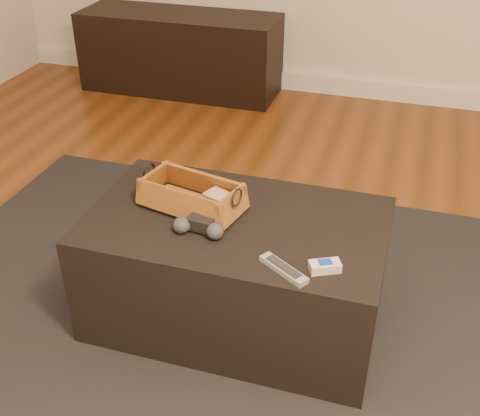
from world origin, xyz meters
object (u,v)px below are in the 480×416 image
(tv_remote, at_px, (186,202))
(media_cabinet, at_px, (180,53))
(ottoman, at_px, (236,269))
(wicker_basket, at_px, (192,197))
(game_controller, at_px, (200,226))
(silver_remote, at_px, (284,269))
(cream_gadget, at_px, (325,266))

(tv_remote, bearing_deg, media_cabinet, 119.53)
(ottoman, relative_size, wicker_basket, 2.58)
(tv_remote, distance_m, game_controller, 0.16)
(wicker_basket, height_order, silver_remote, wicker_basket)
(ottoman, distance_m, cream_gadget, 0.44)
(ottoman, relative_size, silver_remote, 6.01)
(game_controller, distance_m, silver_remote, 0.33)
(wicker_basket, bearing_deg, media_cabinet, 113.26)
(wicker_basket, relative_size, cream_gadget, 3.79)
(media_cabinet, distance_m, ottoman, 2.35)
(ottoman, height_order, tv_remote, tv_remote)
(cream_gadget, bearing_deg, media_cabinet, 121.30)
(silver_remote, bearing_deg, game_controller, 159.48)
(tv_remote, relative_size, wicker_basket, 0.49)
(tv_remote, xyz_separation_m, cream_gadget, (0.52, -0.20, -0.01))
(tv_remote, bearing_deg, ottoman, 1.45)
(media_cabinet, bearing_deg, tv_remote, -67.31)
(cream_gadget, bearing_deg, ottoman, 150.84)
(silver_remote, height_order, cream_gadget, cream_gadget)
(tv_remote, distance_m, silver_remote, 0.47)
(media_cabinet, relative_size, wicker_basket, 3.41)
(ottoman, height_order, cream_gadget, cream_gadget)
(tv_remote, relative_size, cream_gadget, 1.84)
(media_cabinet, xyz_separation_m, silver_remote, (1.27, -2.32, 0.18))
(media_cabinet, xyz_separation_m, cream_gadget, (1.39, -2.28, 0.19))
(game_controller, xyz_separation_m, cream_gadget, (0.42, -0.07, -0.01))
(ottoman, distance_m, tv_remote, 0.30)
(tv_remote, bearing_deg, wicker_basket, 30.87)
(tv_remote, height_order, silver_remote, tv_remote)
(ottoman, bearing_deg, silver_remote, -46.09)
(tv_remote, xyz_separation_m, silver_remote, (0.40, -0.24, -0.01))
(ottoman, distance_m, wicker_basket, 0.30)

